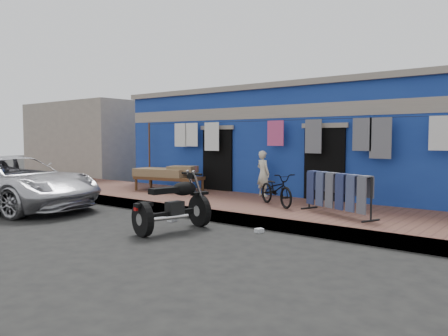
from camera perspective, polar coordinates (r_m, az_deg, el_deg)
ground at (r=8.63m, az=-8.34°, el=-8.35°), size 80.00×80.00×0.00m
sidewalk at (r=10.85m, az=3.28°, el=-5.12°), size 28.00×3.00×0.25m
curb at (r=9.72m, az=-1.65°, el=-6.18°), size 28.00×0.10×0.25m
building at (r=14.17m, az=12.61°, el=3.24°), size 12.20×5.20×3.36m
neighbor_left at (r=21.39m, az=-15.04°, el=3.43°), size 6.00×5.00×3.40m
clothesline at (r=11.69m, az=7.40°, el=3.71°), size 10.06×0.06×2.10m
car at (r=12.54m, az=-25.94°, el=-1.62°), size 5.33×3.12×1.41m
seated_person at (r=11.90m, az=5.13°, el=-0.72°), size 0.52×0.42×1.24m
bicycle at (r=10.28m, az=6.86°, el=-2.31°), size 1.51×1.18×0.94m
motorcycle at (r=8.64m, az=-6.73°, el=-4.53°), size 1.10×1.92×1.13m
charpoy at (r=13.27m, az=-7.19°, el=-1.39°), size 2.54×1.87×0.72m
jeans_rack at (r=9.31m, az=14.63°, el=-3.21°), size 2.11×1.67×0.89m
litter_a at (r=10.08m, az=-8.14°, el=-6.37°), size 0.17×0.13×0.07m
litter_b at (r=8.58m, az=4.61°, el=-8.14°), size 0.17×0.19×0.08m
litter_c at (r=9.71m, az=-6.79°, el=-6.75°), size 0.15×0.19×0.07m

